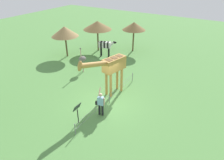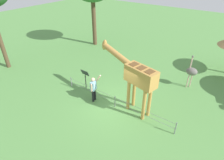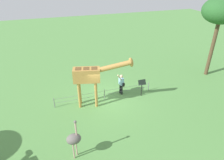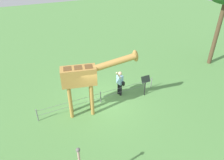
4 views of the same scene
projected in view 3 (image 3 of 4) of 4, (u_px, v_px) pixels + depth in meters
name	position (u px, v px, depth m)	size (l,w,h in m)	color
ground_plane	(105.00, 99.00, 14.52)	(60.00, 60.00, 0.00)	#568E47
giraffe	(92.00, 76.00, 12.87)	(3.89, 1.38, 3.43)	#BC8942
visitor	(121.00, 83.00, 14.70)	(0.57, 0.57, 1.76)	black
ostrich	(74.00, 139.00, 9.50)	(0.70, 0.56, 2.25)	#CC9E93
tree_northeast	(221.00, 11.00, 15.38)	(2.92, 2.92, 6.47)	brown
info_sign	(142.00, 85.00, 14.44)	(0.56, 0.21, 1.32)	black
wire_fence	(104.00, 94.00, 14.39)	(7.05, 0.05, 0.75)	slate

